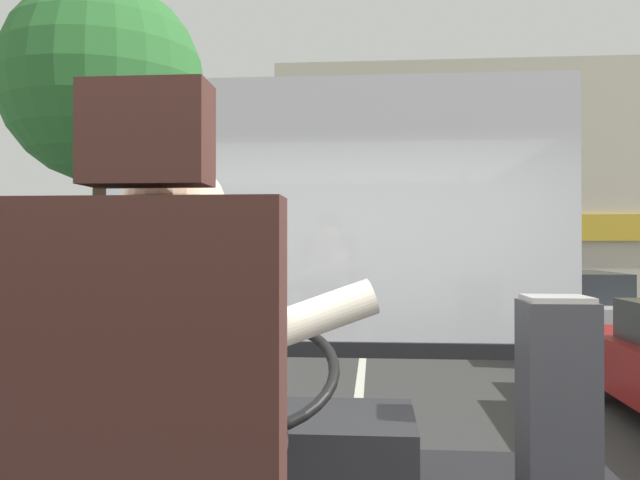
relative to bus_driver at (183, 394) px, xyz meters
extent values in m
cube|color=#363636|center=(0.20, 9.29, -1.61)|extent=(18.00, 44.00, 0.05)
cube|color=silver|center=(0.20, 9.29, -1.59)|extent=(0.12, 39.60, 0.00)
cube|color=#381E19|center=(0.00, -0.22, 0.06)|extent=(0.48, 0.10, 0.66)
cube|color=#381E19|center=(0.00, -0.22, 0.50)|extent=(0.22, 0.10, 0.18)
cylinder|color=#282833|center=(0.09, 0.09, -0.18)|extent=(0.17, 0.44, 0.17)
cylinder|color=#282833|center=(-0.09, 0.09, -0.18)|extent=(0.17, 0.44, 0.17)
cylinder|color=silver|center=(0.00, -0.06, 0.01)|extent=(0.35, 0.35, 0.55)
cube|color=#B2842D|center=(0.00, 0.12, 0.07)|extent=(0.06, 0.01, 0.34)
sphere|color=tan|center=(0.00, -0.06, 0.38)|extent=(0.21, 0.21, 0.21)
cylinder|color=silver|center=(0.11, 0.22, 0.08)|extent=(0.61, 0.21, 0.28)
cylinder|color=silver|center=(-0.11, 0.22, 0.08)|extent=(0.61, 0.21, 0.28)
cube|color=black|center=(0.00, 1.20, -0.55)|extent=(1.10, 0.56, 0.40)
cylinder|color=black|center=(0.00, 0.83, -0.26)|extent=(0.07, 0.24, 0.36)
torus|color=black|center=(0.00, 0.74, -0.10)|extent=(0.57, 0.52, 0.31)
cylinder|color=black|center=(0.00, 0.74, -0.10)|extent=(0.16, 0.16, 0.10)
cube|color=#333338|center=(1.07, 1.17, -0.32)|extent=(0.26, 0.26, 0.85)
cube|color=#9E9993|center=(1.07, 1.17, 0.11)|extent=(0.23, 0.23, 0.02)
cube|color=silver|center=(0.20, 2.11, 0.50)|extent=(2.50, 0.01, 1.40)
cube|color=black|center=(0.20, 2.11, -0.24)|extent=(2.50, 0.08, 0.08)
cylinder|color=#4C3828|center=(-3.95, 8.81, 0.14)|extent=(0.29, 0.29, 3.46)
sphere|color=#2B682D|center=(-3.95, 8.81, 2.92)|extent=(3.22, 3.22, 3.22)
cube|color=#BCB29E|center=(4.58, 16.85, 1.53)|extent=(13.09, 5.70, 6.23)
cube|color=gold|center=(4.58, 13.94, 0.72)|extent=(12.57, 0.12, 0.60)
cylinder|color=black|center=(3.06, 7.00, -1.35)|extent=(0.14, 0.48, 0.48)
cube|color=silver|center=(3.90, 10.92, -0.99)|extent=(1.71, 4.00, 0.66)
cube|color=#282D33|center=(3.90, 10.68, -0.41)|extent=(1.40, 2.20, 0.50)
cylinder|color=black|center=(4.71, 12.16, -1.32)|extent=(0.14, 0.54, 0.54)
cylinder|color=black|center=(3.08, 12.16, -1.32)|extent=(0.14, 0.54, 0.54)
cylinder|color=black|center=(3.08, 9.67, -1.32)|extent=(0.14, 0.54, 0.54)
cube|color=navy|center=(4.23, 15.76, -1.08)|extent=(1.71, 4.40, 0.56)
cube|color=#282D33|center=(4.23, 15.50, -0.59)|extent=(1.41, 2.42, 0.42)
cylinder|color=black|center=(5.05, 17.12, -1.36)|extent=(0.14, 0.45, 0.45)
cylinder|color=black|center=(3.42, 17.12, -1.36)|extent=(0.14, 0.45, 0.45)
cylinder|color=black|center=(5.05, 14.40, -1.36)|extent=(0.14, 0.45, 0.45)
cylinder|color=black|center=(3.42, 14.40, -1.36)|extent=(0.14, 0.45, 0.45)
camera|label=1|loc=(0.40, -1.33, 0.31)|focal=36.80mm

